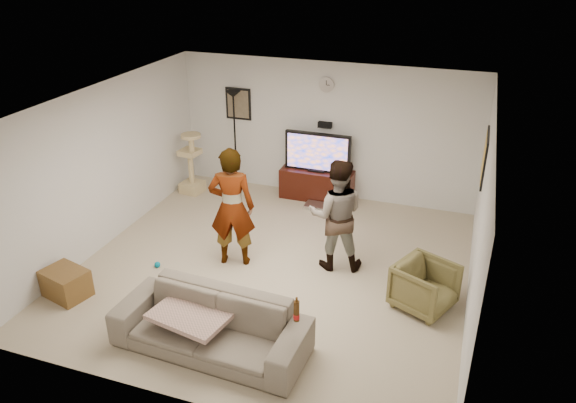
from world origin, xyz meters
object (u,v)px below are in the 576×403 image
(person_left, at_px, (232,207))
(armchair, at_px, (425,286))
(tv_stand, at_px, (317,184))
(floor_lamp, at_px, (235,140))
(tv, at_px, (318,152))
(cat_tree, at_px, (191,163))
(sofa, at_px, (211,325))
(person_right, at_px, (336,215))
(side_table, at_px, (66,283))
(beer_bottle, at_px, (297,311))

(person_left, xyz_separation_m, armchair, (2.82, -0.23, -0.58))
(tv_stand, xyz_separation_m, floor_lamp, (-1.63, 0.02, 0.67))
(tv, distance_m, armchair, 3.64)
(armchair, bearing_deg, cat_tree, 88.13)
(cat_tree, relative_size, person_left, 0.65)
(tv_stand, height_order, sofa, sofa)
(tv, height_order, person_left, person_left)
(tv, bearing_deg, floor_lamp, 179.30)
(person_right, relative_size, side_table, 2.88)
(beer_bottle, distance_m, side_table, 3.46)
(side_table, bearing_deg, sofa, -7.86)
(floor_lamp, bearing_deg, side_table, -99.62)
(cat_tree, bearing_deg, tv_stand, 12.12)
(tv_stand, height_order, armchair, armchair)
(cat_tree, bearing_deg, side_table, -90.00)
(floor_lamp, distance_m, side_table, 4.23)
(armchair, bearing_deg, tv, 63.78)
(floor_lamp, bearing_deg, beer_bottle, -58.71)
(person_left, relative_size, armchair, 2.55)
(person_right, relative_size, sofa, 0.73)
(sofa, xyz_separation_m, armchair, (2.27, 1.64, -0.01))
(tv_stand, relative_size, side_table, 2.30)
(tv_stand, bearing_deg, beer_bottle, -76.50)
(beer_bottle, bearing_deg, tv_stand, 103.50)
(cat_tree, xyz_separation_m, side_table, (-0.00, -3.59, -0.40))
(cat_tree, bearing_deg, person_left, -48.82)
(sofa, height_order, armchair, sofa)
(tv_stand, height_order, tv, tv)
(floor_lamp, distance_m, beer_bottle, 5.19)
(floor_lamp, bearing_deg, person_left, -66.92)
(person_left, bearing_deg, person_right, 179.60)
(sofa, bearing_deg, armchair, 38.65)
(cat_tree, xyz_separation_m, armchair, (4.60, -2.27, -0.27))
(person_right, height_order, armchair, person_right)
(tv, distance_m, side_table, 4.76)
(sofa, height_order, beer_bottle, beer_bottle)
(sofa, distance_m, beer_bottle, 1.15)
(cat_tree, bearing_deg, person_right, -27.04)
(tv_stand, distance_m, person_right, 2.40)
(tv_stand, bearing_deg, sofa, -89.93)
(tv, relative_size, floor_lamp, 0.64)
(tv_stand, distance_m, tv, 0.64)
(person_right, xyz_separation_m, side_table, (-3.24, -1.93, -0.64))
(armchair, bearing_deg, person_right, 89.97)
(sofa, bearing_deg, tv, 92.94)
(tv_stand, height_order, side_table, tv_stand)
(tv, distance_m, beer_bottle, 4.54)
(cat_tree, xyz_separation_m, beer_bottle, (3.39, -3.91, 0.20))
(person_right, distance_m, sofa, 2.48)
(side_table, bearing_deg, cat_tree, 90.00)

